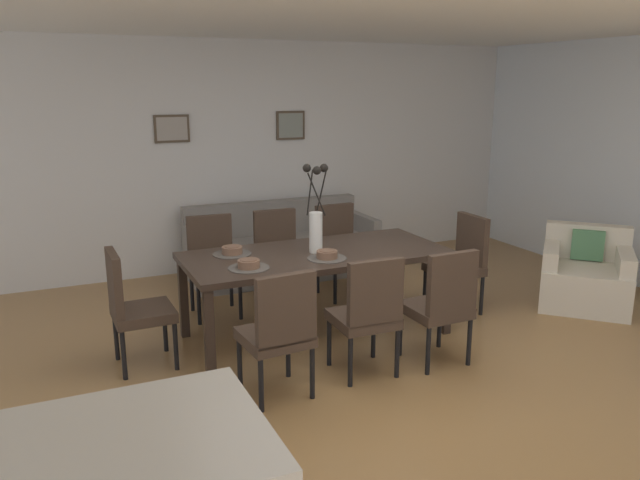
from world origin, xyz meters
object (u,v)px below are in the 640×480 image
at_px(bowl_near_left, 249,263).
at_px(bowl_near_right, 232,250).
at_px(armchair, 585,276).
at_px(framed_picture_center, 291,125).
at_px(dining_chair_near_left, 279,328).
at_px(sofa, 281,250).
at_px(dining_chair_mid_right, 339,246).
at_px(dining_chair_near_right, 213,260).
at_px(bowl_far_left, 327,254).
at_px(dining_chair_far_right, 279,253).
at_px(dining_chair_far_left, 368,311).
at_px(dining_table, 316,260).
at_px(dining_chair_head_west, 132,303).
at_px(centerpiece_vase, 316,219).
at_px(framed_picture_left, 172,129).
at_px(dining_chair_head_east, 461,259).
at_px(dining_chair_mid_left, 442,301).

xyz_separation_m(bowl_near_left, bowl_near_right, (0.00, 0.44, 0.00)).
distance_m(armchair, framed_picture_center, 3.61).
distance_m(dining_chair_near_left, armchair, 3.45).
bearing_deg(sofa, dining_chair_mid_right, -71.45).
relative_size(dining_chair_near_right, framed_picture_center, 2.62).
distance_m(bowl_near_right, bowl_far_left, 0.79).
relative_size(dining_chair_far_right, framed_picture_center, 2.62).
bearing_deg(bowl_near_left, dining_chair_near_right, 89.77).
height_order(dining_chair_far_left, dining_chair_mid_right, same).
height_order(dining_chair_near_right, dining_chair_mid_right, same).
xyz_separation_m(dining_table, armchair, (2.72, -0.38, -0.39)).
bearing_deg(dining_chair_near_right, dining_chair_mid_right, 0.45).
bearing_deg(dining_chair_head_west, dining_table, 0.29).
relative_size(dining_table, bowl_near_left, 12.94).
distance_m(centerpiece_vase, armchair, 2.84).
bearing_deg(dining_chair_far_left, centerpiece_vase, 91.69).
height_order(dining_chair_near_right, armchair, dining_chair_near_right).
height_order(dining_chair_far_left, dining_chair_far_right, same).
relative_size(dining_chair_near_right, centerpiece_vase, 1.25).
bearing_deg(armchair, dining_chair_near_left, -170.82).
bearing_deg(bowl_near_left, centerpiece_vase, 18.63).
xyz_separation_m(bowl_near_right, framed_picture_left, (-0.03, 2.06, 0.86)).
height_order(dining_chair_far_left, armchair, dining_chair_far_left).
height_order(dining_chair_far_left, framed_picture_left, framed_picture_left).
distance_m(centerpiece_vase, framed_picture_left, 2.47).
bearing_deg(dining_table, bowl_near_left, -161.45).
bearing_deg(dining_chair_far_right, framed_picture_center, 63.52).
xyz_separation_m(dining_chair_head_east, armchair, (1.22, -0.36, -0.23)).
relative_size(dining_chair_far_right, bowl_near_left, 5.41).
xyz_separation_m(dining_chair_far_right, bowl_near_left, (-0.66, -1.12, 0.27)).
relative_size(dining_table, bowl_near_right, 12.94).
distance_m(dining_table, bowl_near_right, 0.70).
relative_size(dining_table, dining_chair_mid_right, 2.39).
xyz_separation_m(dining_chair_near_left, bowl_near_left, (0.02, 0.71, 0.27)).
height_order(dining_table, framed_picture_left, framed_picture_left).
xyz_separation_m(dining_chair_far_left, framed_picture_left, (-0.72, 3.16, 1.13)).
relative_size(dining_chair_mid_right, armchair, 0.81).
xyz_separation_m(bowl_far_left, armchair, (2.72, -0.16, -0.49)).
xyz_separation_m(bowl_near_left, bowl_far_left, (0.66, 0.00, 0.00)).
distance_m(dining_chair_mid_left, centerpiece_vase, 1.24).
distance_m(bowl_near_right, sofa, 1.95).
height_order(dining_chair_far_right, framed_picture_left, framed_picture_left).
bearing_deg(dining_chair_head_east, dining_chair_near_left, -157.23).
relative_size(bowl_near_right, framed_picture_left, 0.45).
height_order(centerpiece_vase, sofa, centerpiece_vase).
bearing_deg(dining_chair_far_left, bowl_near_left, 136.61).
bearing_deg(framed_picture_center, bowl_near_left, -118.35).
relative_size(dining_chair_head_west, armchair, 0.81).
xyz_separation_m(dining_chair_near_right, dining_chair_mid_right, (1.32, 0.01, 0.00)).
distance_m(dining_table, bowl_near_left, 0.70).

